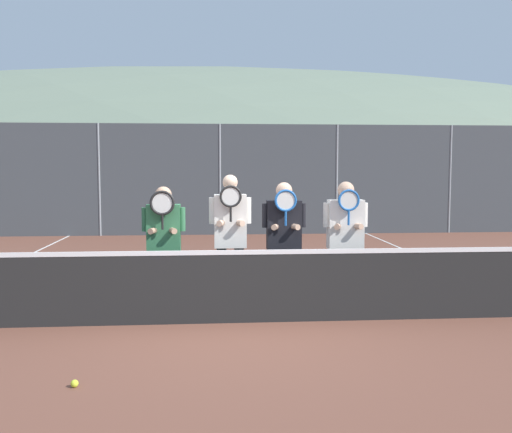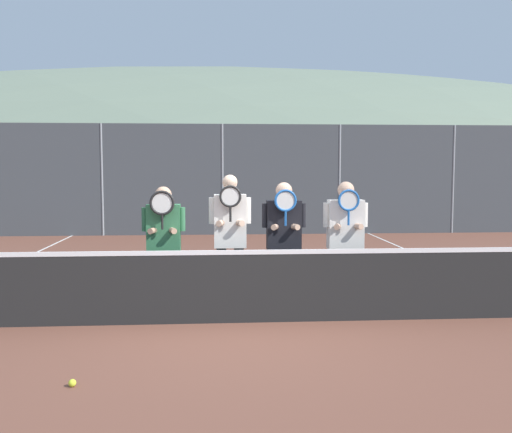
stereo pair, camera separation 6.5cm
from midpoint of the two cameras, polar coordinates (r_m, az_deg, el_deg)
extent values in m
plane|color=brown|center=(7.26, -2.21, -10.58)|extent=(120.00, 120.00, 0.00)
ellipsoid|color=slate|center=(53.87, -3.76, 2.82)|extent=(104.30, 57.94, 20.28)
cube|color=tan|center=(23.62, -5.01, 3.86)|extent=(21.93, 5.00, 3.04)
cube|color=#3D4247|center=(23.66, -5.04, 7.97)|extent=(22.43, 5.50, 0.36)
cylinder|color=gray|center=(16.80, -15.03, 3.57)|extent=(0.06, 0.06, 3.19)
cylinder|color=gray|center=(16.50, -3.26, 3.70)|extent=(0.06, 0.06, 3.19)
cylinder|color=gray|center=(16.89, 8.46, 3.68)|extent=(0.06, 0.06, 3.19)
cylinder|color=gray|center=(17.94, 19.21, 3.53)|extent=(0.06, 0.06, 3.19)
cube|color=#42474C|center=(16.50, -3.26, 3.70)|extent=(20.53, 0.02, 3.19)
cube|color=black|center=(7.15, -2.22, -7.23)|extent=(11.38, 0.02, 0.87)
cube|color=white|center=(7.07, -2.23, -3.61)|extent=(11.38, 0.03, 0.06)
cube|color=white|center=(11.13, 20.11, -5.40)|extent=(0.05, 16.00, 0.01)
cylinder|color=black|center=(7.75, -9.80, -6.56)|extent=(0.13, 0.13, 0.81)
cylinder|color=black|center=(7.73, -8.01, -6.57)|extent=(0.13, 0.13, 0.81)
cube|color=#337047|center=(7.63, -8.98, -1.21)|extent=(0.44, 0.22, 0.64)
sphere|color=tan|center=(7.60, -9.02, 2.14)|extent=(0.22, 0.22, 0.22)
cylinder|color=#337047|center=(7.64, -10.82, -0.29)|extent=(0.08, 0.08, 0.31)
cylinder|color=#337047|center=(7.60, -7.15, -0.26)|extent=(0.08, 0.08, 0.31)
cylinder|color=tan|center=(7.55, -9.86, -1.37)|extent=(0.16, 0.27, 0.08)
cylinder|color=tan|center=(7.53, -8.20, -1.37)|extent=(0.16, 0.27, 0.08)
cylinder|color=black|center=(7.44, -9.11, -0.53)|extent=(0.03, 0.03, 0.20)
torus|color=black|center=(7.42, -9.13, 1.35)|extent=(0.32, 0.03, 0.32)
cylinder|color=silver|center=(7.42, -9.13, 1.35)|extent=(0.27, 0.00, 0.27)
cylinder|color=black|center=(7.64, -3.22, -6.39)|extent=(0.13, 0.13, 0.89)
cylinder|color=black|center=(7.64, -1.47, -6.37)|extent=(0.13, 0.13, 0.89)
cube|color=white|center=(7.52, -2.37, -0.44)|extent=(0.42, 0.22, 0.70)
sphere|color=#DBB293|center=(7.49, -2.38, 3.44)|extent=(0.20, 0.20, 0.20)
cylinder|color=white|center=(7.51, -4.17, 0.59)|extent=(0.08, 0.08, 0.35)
cylinder|color=white|center=(7.52, -0.57, 0.61)|extent=(0.08, 0.08, 0.35)
cylinder|color=#DBB293|center=(7.43, -3.16, -0.63)|extent=(0.16, 0.27, 0.08)
cylinder|color=#DBB293|center=(7.44, -1.54, -0.62)|extent=(0.16, 0.27, 0.08)
cylinder|color=black|center=(7.34, -2.33, 0.24)|extent=(0.03, 0.03, 0.20)
torus|color=black|center=(7.32, -2.34, 2.02)|extent=(0.29, 0.03, 0.29)
cylinder|color=silver|center=(7.32, -2.34, 2.02)|extent=(0.24, 0.00, 0.24)
cylinder|color=black|center=(7.79, 2.09, -6.34)|extent=(0.13, 0.13, 0.84)
cylinder|color=black|center=(7.83, 3.94, -6.30)|extent=(0.13, 0.13, 0.84)
cube|color=black|center=(7.70, 3.04, -0.84)|extent=(0.46, 0.22, 0.66)
sphere|color=tan|center=(7.67, 3.06, 2.60)|extent=(0.22, 0.22, 0.22)
cylinder|color=black|center=(7.66, 1.15, 0.10)|extent=(0.08, 0.08, 0.32)
cylinder|color=black|center=(7.72, 4.92, 0.12)|extent=(0.08, 0.08, 0.32)
cylinder|color=tan|center=(7.60, 2.27, -1.02)|extent=(0.16, 0.27, 0.08)
cylinder|color=tan|center=(7.63, 3.98, -1.00)|extent=(0.16, 0.27, 0.08)
cylinder|color=#1E5BAD|center=(7.51, 3.21, -0.17)|extent=(0.03, 0.03, 0.20)
torus|color=#1E5BAD|center=(7.49, 3.22, 1.60)|extent=(0.30, 0.03, 0.30)
cylinder|color=silver|center=(7.49, 3.22, 1.60)|extent=(0.24, 0.00, 0.24)
cylinder|color=white|center=(7.87, 8.17, -6.26)|extent=(0.13, 0.13, 0.84)
cylinder|color=white|center=(7.93, 10.02, -6.20)|extent=(0.13, 0.13, 0.84)
cube|color=white|center=(7.79, 9.17, -0.78)|extent=(0.47, 0.22, 0.67)
sphere|color=tan|center=(7.76, 9.22, 2.64)|extent=(0.22, 0.22, 0.22)
cylinder|color=white|center=(7.72, 7.29, 0.16)|extent=(0.08, 0.08, 0.33)
cylinder|color=white|center=(7.84, 11.05, 0.18)|extent=(0.08, 0.08, 0.33)
cylinder|color=tan|center=(7.68, 8.46, -0.96)|extent=(0.16, 0.27, 0.08)
cylinder|color=tan|center=(7.73, 10.17, -0.94)|extent=(0.16, 0.27, 0.08)
cylinder|color=#1E5BAD|center=(7.61, 9.49, -0.12)|extent=(0.03, 0.03, 0.20)
torus|color=#1E5BAD|center=(7.59, 9.51, 1.61)|extent=(0.29, 0.03, 0.29)
cylinder|color=silver|center=(7.59, 9.51, 1.61)|extent=(0.24, 0.00, 0.24)
cube|color=navy|center=(19.27, -20.73, 0.93)|extent=(4.27, 1.85, 0.83)
cube|color=#2D3842|center=(19.23, -20.80, 3.17)|extent=(2.35, 1.70, 0.68)
cylinder|color=black|center=(18.03, -17.34, -0.54)|extent=(0.60, 0.16, 0.60)
cylinder|color=black|center=(19.86, -16.08, -0.03)|extent=(0.60, 0.16, 0.60)
cylinder|color=black|center=(20.62, -23.63, -0.07)|extent=(0.60, 0.16, 0.60)
cube|color=slate|center=(18.31, -6.44, 0.93)|extent=(4.24, 1.75, 0.76)
cube|color=#2D3842|center=(18.27, -6.46, 3.09)|extent=(2.33, 1.61, 0.62)
cylinder|color=black|center=(17.44, -2.02, -0.50)|extent=(0.60, 0.16, 0.60)
cylinder|color=black|center=(19.22, -2.21, 0.00)|extent=(0.60, 0.16, 0.60)
cylinder|color=black|center=(17.56, -11.04, -0.55)|extent=(0.60, 0.16, 0.60)
cylinder|color=black|center=(19.33, -10.39, -0.04)|extent=(0.60, 0.16, 0.60)
cube|color=silver|center=(18.78, 9.08, 1.15)|extent=(4.78, 1.74, 0.87)
cube|color=#2D3842|center=(18.74, 9.11, 3.55)|extent=(2.63, 1.60, 0.71)
cylinder|color=black|center=(18.38, 14.41, -0.37)|extent=(0.60, 0.16, 0.60)
cylinder|color=black|center=(20.07, 12.81, 0.09)|extent=(0.60, 0.16, 0.60)
cylinder|color=black|center=(17.65, 4.79, -0.45)|extent=(0.60, 0.16, 0.60)
cylinder|color=black|center=(19.40, 3.99, 0.04)|extent=(0.60, 0.16, 0.60)
sphere|color=#CCDB33|center=(5.49, -17.56, -15.59)|extent=(0.07, 0.07, 0.07)
camera|label=1|loc=(0.03, -89.76, 0.02)|focal=40.00mm
camera|label=2|loc=(0.03, 90.24, -0.02)|focal=40.00mm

